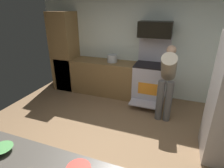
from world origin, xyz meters
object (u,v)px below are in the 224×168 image
at_px(microwave, 155,29).
at_px(stock_pot, 112,58).
at_px(oven_range, 150,81).
at_px(mixing_bowl_large, 3,149).
at_px(person_cook, 167,78).

xyz_separation_m(microwave, stock_pot, (-1.00, -0.08, -0.74)).
bearing_deg(stock_pot, oven_range, -0.67).
distance_m(microwave, mixing_bowl_large, 3.60).
bearing_deg(mixing_bowl_large, oven_range, 74.33).
distance_m(oven_range, person_cook, 0.83).
bearing_deg(oven_range, stock_pot, 179.33).
bearing_deg(microwave, mixing_bowl_large, -105.27).
height_order(oven_range, stock_pot, oven_range).
distance_m(mixing_bowl_large, stock_pot, 3.31).
distance_m(microwave, stock_pot, 1.25).
bearing_deg(person_cook, oven_range, 124.14).
bearing_deg(mixing_bowl_large, microwave, 74.73).
relative_size(microwave, stock_pot, 2.96).
distance_m(oven_range, microwave, 1.23).
bearing_deg(person_cook, microwave, 120.55).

